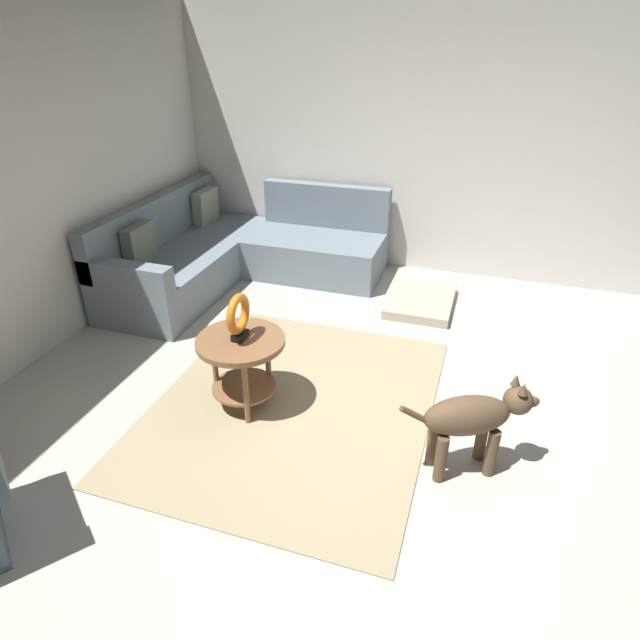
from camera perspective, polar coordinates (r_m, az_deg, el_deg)
ground_plane at (r=3.66m, az=6.94°, el=-12.99°), size 6.00×6.00×0.10m
wall_right at (r=5.75m, az=14.20°, el=17.76°), size 0.12×6.00×2.70m
area_rug at (r=3.88m, az=-2.82°, el=-8.91°), size 2.30×1.90×0.01m
sectional_couch at (r=5.68m, az=-8.92°, el=6.96°), size 2.20×2.25×0.88m
side_table at (r=3.68m, az=-8.33°, el=-3.62°), size 0.60×0.60×0.54m
torus_sculpture at (r=3.54m, az=-8.66°, el=0.41°), size 0.28×0.08×0.33m
dog_bed_mat at (r=5.25m, az=10.64°, el=1.98°), size 0.80×0.60×0.09m
dog at (r=3.28m, az=15.99°, el=-10.01°), size 0.45×0.78×0.63m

